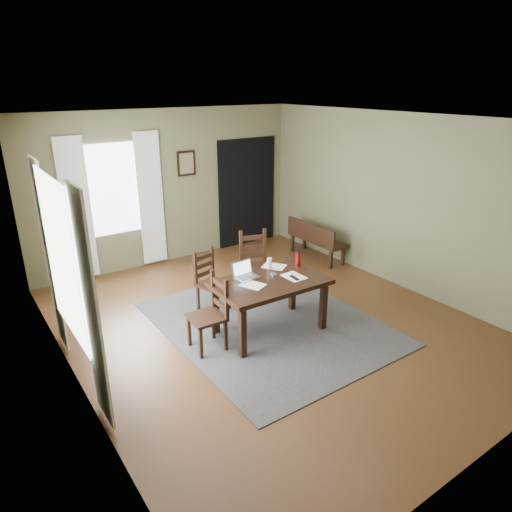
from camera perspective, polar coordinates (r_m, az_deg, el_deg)
ground at (r=6.35m, az=1.57°, el=-8.45°), size 5.00×6.00×0.01m
room_shell at (r=5.68m, az=1.75°, el=7.63°), size 5.02×6.02×2.71m
rug at (r=6.34m, az=1.57°, el=-8.36°), size 2.60×3.20×0.01m
dining_table at (r=5.88m, az=1.78°, el=-3.88°), size 1.47×0.92×0.72m
chair_end at (r=5.62m, az=-5.73°, el=-7.24°), size 0.44×0.43×0.94m
chair_back_left at (r=6.57m, az=-5.69°, el=-3.20°), size 0.47×0.47×0.88m
chair_back_right at (r=6.95m, az=-0.09°, el=-1.15°), size 0.56×0.56×1.00m
bench at (r=8.49m, az=7.37°, el=2.33°), size 0.40×1.24×0.70m
laptop at (r=5.92m, az=-1.40°, el=-2.16°), size 0.32×0.26×0.21m
computer_mouse at (r=5.98m, az=2.24°, el=-2.34°), size 0.08×0.11×0.03m
tv_remote at (r=5.91m, az=4.80°, el=-2.74°), size 0.06×0.17×0.02m
drinking_glass at (r=6.19m, az=1.69°, el=-0.91°), size 0.08×0.08×0.15m
water_bottle at (r=6.26m, az=5.27°, el=-0.41°), size 0.08×0.08×0.23m
paper_a at (r=5.71m, az=-0.43°, el=-3.64°), size 0.32×0.36×0.00m
paper_b at (r=5.97m, az=4.74°, el=-2.57°), size 0.24×0.31×0.00m
paper_c at (r=6.28m, az=2.27°, el=-1.28°), size 0.36×0.38×0.00m
window_left at (r=4.99m, az=-23.21°, el=-0.28°), size 0.01×1.30×1.70m
window_back at (r=7.93m, az=-17.41°, el=7.93°), size 1.00×0.01×1.50m
curtain_left_near at (r=4.35m, az=-19.91°, el=-6.51°), size 0.03×0.48×2.30m
curtain_left_far at (r=5.84m, az=-24.39°, el=-0.10°), size 0.03×0.48×2.30m
curtain_back_left at (r=7.80m, az=-21.46°, el=5.32°), size 0.44×0.03×2.30m
curtain_back_right at (r=8.16m, az=-13.02°, el=6.89°), size 0.44×0.03×2.30m
framed_picture at (r=8.36m, az=-8.71°, el=11.38°), size 0.34×0.03×0.44m
doorway_back at (r=9.14m, az=-1.13°, el=7.96°), size 1.30×0.03×2.10m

